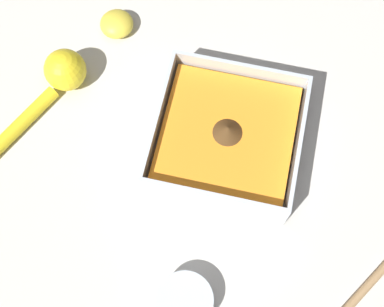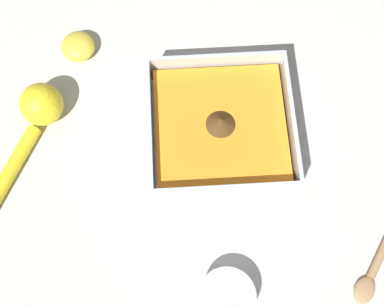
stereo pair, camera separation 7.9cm
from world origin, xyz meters
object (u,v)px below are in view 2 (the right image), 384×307
object	(u,v)px
lemon_half	(78,46)
wooden_spoon	(381,253)
square_dish	(220,130)
lemon_squeezer	(35,118)
spice_bowl	(227,297)

from	to	relation	value
lemon_half	wooden_spoon	bearing A→B (deg)	50.29
square_dish	lemon_squeezer	bearing A→B (deg)	-97.01
spice_bowl	wooden_spoon	size ratio (longest dim) A/B	0.48
square_dish	spice_bowl	bearing A→B (deg)	-2.09
square_dish	lemon_squeezer	size ratio (longest dim) A/B	1.02
square_dish	lemon_half	world-z (taller)	square_dish
wooden_spoon	spice_bowl	bearing A→B (deg)	-44.33
lemon_half	wooden_spoon	distance (m)	0.57
square_dish	spice_bowl	size ratio (longest dim) A/B	2.71
square_dish	wooden_spoon	xyz separation A→B (m)	(0.20, 0.22, -0.02)
spice_bowl	lemon_half	world-z (taller)	lemon_half
spice_bowl	lemon_squeezer	xyz separation A→B (m)	(-0.28, -0.27, 0.01)
square_dish	spice_bowl	xyz separation A→B (m)	(0.25, -0.01, -0.01)
lemon_squeezer	wooden_spoon	xyz separation A→B (m)	(0.23, 0.50, -0.02)
lemon_squeezer	lemon_half	size ratio (longest dim) A/B	3.78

